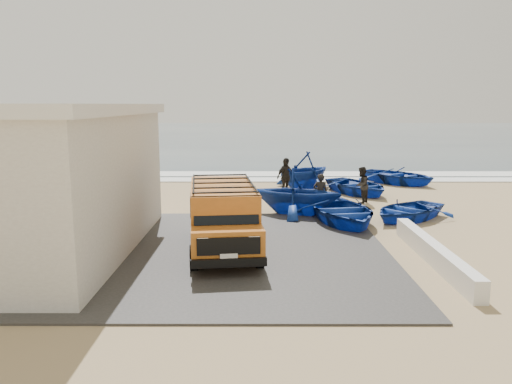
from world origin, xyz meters
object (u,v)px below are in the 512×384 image
object	(u,v)px
parapet	(433,253)
boat_mid_left	(297,192)
boat_near_right	(407,210)
fisherman_middle	(361,185)
fisherman_back	(285,177)
fisherman_front	(320,194)
boat_far_right	(397,176)
boat_near_left	(342,211)
boat_far_left	(304,170)
van	(223,215)
boat_mid_right	(357,185)

from	to	relation	value
parapet	boat_mid_left	distance (m)	6.88
boat_near_right	fisherman_middle	xyz separation A→B (m)	(-1.08, 3.20, 0.43)
fisherman_middle	fisherman_back	size ratio (longest dim) A/B	0.88
parapet	fisherman_front	world-z (taller)	fisherman_front
parapet	boat_far_right	bearing A→B (deg)	78.36
boat_near_left	parapet	bearing A→B (deg)	-78.51
boat_far_left	boat_far_right	distance (m)	5.51
van	fisherman_front	xyz separation A→B (m)	(3.51, 5.22, -0.30)
boat_mid_right	boat_near_right	bearing A→B (deg)	-106.89
parapet	boat_near_left	world-z (taller)	boat_near_left
van	fisherman_middle	world-z (taller)	van
boat_near_left	fisherman_middle	world-z (taller)	fisherman_middle
fisherman_front	fisherman_middle	bearing A→B (deg)	-118.03
boat_near_left	boat_mid_left	world-z (taller)	boat_mid_left
boat_near_right	fisherman_front	xyz separation A→B (m)	(-3.14, 1.11, 0.43)
van	boat_near_right	distance (m)	7.85
boat_far_right	fisherman_back	xyz separation A→B (m)	(-6.33, -3.73, 0.46)
fisherman_back	boat_near_left	bearing A→B (deg)	-115.15
van	fisherman_back	bearing A→B (deg)	68.64
parapet	fisherman_back	distance (m)	10.67
boat_far_left	boat_near_left	bearing A→B (deg)	-40.46
boat_near_right	boat_far_right	xyz separation A→B (m)	(2.02, 8.61, 0.08)
boat_far_right	fisherman_front	xyz separation A→B (m)	(-5.16, -7.50, 0.35)
boat_near_left	boat_mid_right	world-z (taller)	boat_near_left
fisherman_middle	fisherman_back	xyz separation A→B (m)	(-3.23, 1.69, 0.11)
boat_near_left	boat_mid_right	distance (m)	6.24
boat_mid_right	fisherman_back	size ratio (longest dim) A/B	2.20
boat_mid_left	fisherman_front	bearing A→B (deg)	-55.71
van	boat_far_right	world-z (taller)	van
boat_near_right	boat_mid_right	xyz separation A→B (m)	(-0.81, 5.45, 0.05)
boat_near_right	fisherman_front	size ratio (longest dim) A/B	2.23
fisherman_back	van	bearing A→B (deg)	-147.59
boat_mid_left	fisherman_front	world-z (taller)	boat_mid_left
parapet	boat_near_left	size ratio (longest dim) A/B	1.38
boat_near_left	fisherman_front	bearing A→B (deg)	100.08
parapet	boat_near_right	distance (m)	5.25
boat_far_right	fisherman_middle	xyz separation A→B (m)	(-3.10, -5.42, 0.35)
parapet	fisherman_middle	xyz separation A→B (m)	(-0.26, 8.38, 0.53)
fisherman_middle	fisherman_back	bearing A→B (deg)	-83.80
boat_mid_right	boat_far_right	distance (m)	4.25
van	boat_near_right	size ratio (longest dim) A/B	1.40
fisherman_back	boat_mid_left	bearing A→B (deg)	-130.15
boat_mid_left	boat_mid_right	distance (m)	5.70
parapet	fisherman_back	bearing A→B (deg)	109.13
boat_near_left	boat_far_right	xyz separation A→B (m)	(4.58, 9.16, -0.00)
fisherman_middle	boat_mid_left	bearing A→B (deg)	-18.27
parapet	boat_mid_right	bearing A→B (deg)	89.96
boat_mid_left	fisherman_front	distance (m)	1.02
parapet	boat_near_right	size ratio (longest dim) A/B	1.69
boat_far_right	van	bearing A→B (deg)	-165.45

